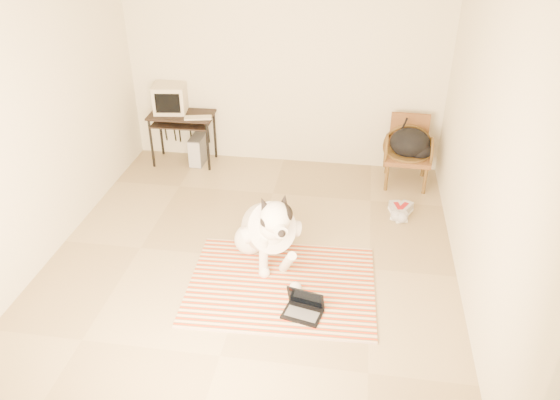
% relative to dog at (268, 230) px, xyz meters
% --- Properties ---
extents(floor, '(4.50, 4.50, 0.00)m').
position_rel_dog_xyz_m(floor, '(-0.17, 0.01, -0.36)').
color(floor, '#9F8A61').
rests_on(floor, ground).
extents(wall_back, '(4.50, 0.00, 4.50)m').
position_rel_dog_xyz_m(wall_back, '(-0.17, 2.26, 0.99)').
color(wall_back, beige).
rests_on(wall_back, floor).
extents(wall_front, '(4.50, 0.00, 4.50)m').
position_rel_dog_xyz_m(wall_front, '(-0.17, -2.24, 0.99)').
color(wall_front, beige).
rests_on(wall_front, floor).
extents(wall_left, '(0.00, 4.50, 4.50)m').
position_rel_dog_xyz_m(wall_left, '(-2.17, 0.01, 0.99)').
color(wall_left, beige).
rests_on(wall_left, floor).
extents(wall_right, '(0.00, 4.50, 4.50)m').
position_rel_dog_xyz_m(wall_right, '(1.83, 0.01, 0.99)').
color(wall_right, beige).
rests_on(wall_right, floor).
extents(rug, '(1.78, 1.39, 0.02)m').
position_rel_dog_xyz_m(rug, '(0.18, -0.37, -0.35)').
color(rug, red).
rests_on(rug, floor).
extents(dog, '(0.75, 1.09, 0.91)m').
position_rel_dog_xyz_m(dog, '(0.00, 0.00, 0.00)').
color(dog, white).
rests_on(dog, rug).
extents(laptop, '(0.38, 0.31, 0.23)m').
position_rel_dog_xyz_m(laptop, '(0.43, -0.72, -0.28)').
color(laptop, black).
rests_on(laptop, rug).
extents(computer_desk, '(0.83, 0.47, 0.68)m').
position_rel_dog_xyz_m(computer_desk, '(-1.47, 1.99, 0.22)').
color(computer_desk, black).
rests_on(computer_desk, floor).
extents(crt_monitor, '(0.44, 0.43, 0.35)m').
position_rel_dog_xyz_m(crt_monitor, '(-1.62, 2.07, 0.50)').
color(crt_monitor, '#C4B699').
rests_on(crt_monitor, computer_desk).
extents(desk_keyboard, '(0.36, 0.19, 0.02)m').
position_rel_dog_xyz_m(desk_keyboard, '(-1.21, 1.88, 0.33)').
color(desk_keyboard, '#C4B699').
rests_on(desk_keyboard, computer_desk).
extents(pc_tower, '(0.18, 0.40, 0.37)m').
position_rel_dog_xyz_m(pc_tower, '(-1.28, 2.02, -0.18)').
color(pc_tower, '#4F5052').
rests_on(pc_tower, floor).
extents(rattan_chair, '(0.56, 0.54, 0.83)m').
position_rel_dog_xyz_m(rattan_chair, '(1.41, 1.89, 0.05)').
color(rattan_chair, brown).
rests_on(rattan_chair, floor).
extents(backpack, '(0.51, 0.40, 0.35)m').
position_rel_dog_xyz_m(backpack, '(1.44, 1.82, 0.18)').
color(backpack, black).
rests_on(backpack, rattan_chair).
extents(sneaker_left, '(0.21, 0.35, 0.11)m').
position_rel_dog_xyz_m(sneaker_left, '(1.30, 1.05, -0.31)').
color(sneaker_left, silver).
rests_on(sneaker_left, floor).
extents(sneaker_right, '(0.27, 0.35, 0.12)m').
position_rel_dog_xyz_m(sneaker_right, '(1.35, 1.06, -0.31)').
color(sneaker_right, silver).
rests_on(sneaker_right, floor).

